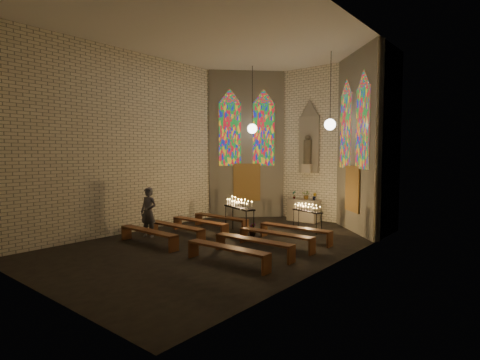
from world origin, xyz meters
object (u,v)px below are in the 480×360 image
(aisle_flower_pot, at_px, (253,229))
(votive_stand_right, at_px, (307,209))
(altar, at_px, (303,210))
(visitor, at_px, (149,212))
(votive_stand_left, at_px, (239,205))

(aisle_flower_pot, distance_m, votive_stand_right, 2.39)
(altar, bearing_deg, votive_stand_right, -56.39)
(aisle_flower_pot, bearing_deg, votive_stand_right, 57.58)
(aisle_flower_pot, bearing_deg, altar, 90.46)
(altar, xyz_separation_m, aisle_flower_pot, (0.03, -3.84, -0.27))
(votive_stand_right, distance_m, visitor, 6.10)
(aisle_flower_pot, xyz_separation_m, visitor, (-2.83, -2.62, 0.69))
(votive_stand_right, relative_size, visitor, 0.79)
(aisle_flower_pot, height_order, visitor, visitor)
(visitor, bearing_deg, votive_stand_left, 37.41)
(votive_stand_right, xyz_separation_m, visitor, (-4.06, -4.55, 0.03))
(aisle_flower_pot, relative_size, votive_stand_left, 0.26)
(votive_stand_left, relative_size, votive_stand_right, 1.22)
(votive_stand_right, bearing_deg, aisle_flower_pot, -103.36)
(aisle_flower_pot, height_order, votive_stand_left, votive_stand_left)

